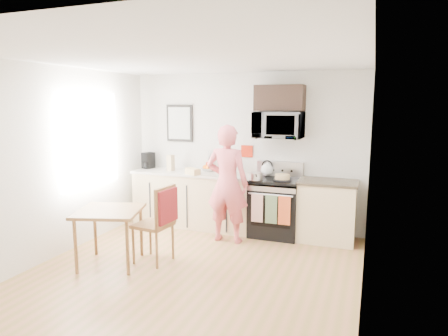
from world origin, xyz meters
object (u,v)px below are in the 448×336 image
at_px(range, 275,209).
at_px(dining_table, 109,216).
at_px(microwave, 279,125).
at_px(person, 227,184).
at_px(cake, 282,177).
at_px(chair, 162,214).

bearing_deg(range, dining_table, -132.40).
xyz_separation_m(microwave, person, (-0.63, -0.63, -0.86)).
height_order(dining_table, cake, cake).
xyz_separation_m(dining_table, chair, (0.62, 0.27, 0.02)).
bearing_deg(range, microwave, 90.06).
distance_m(dining_table, cake, 2.62).
xyz_separation_m(dining_table, cake, (1.87, 1.81, 0.32)).
relative_size(range, person, 0.65).
distance_m(person, cake, 0.86).
bearing_deg(dining_table, microwave, 49.12).
distance_m(range, chair, 2.01).
xyz_separation_m(chair, cake, (1.25, 1.54, 0.30)).
height_order(range, microwave, microwave).
bearing_deg(person, cake, -151.03).
bearing_deg(range, cake, -39.85).
relative_size(range, chair, 1.12).
bearing_deg(microwave, cake, -59.51).
height_order(person, cake, person).
height_order(microwave, dining_table, microwave).
distance_m(microwave, chair, 2.35).
height_order(person, dining_table, person).
bearing_deg(cake, chair, -128.90).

